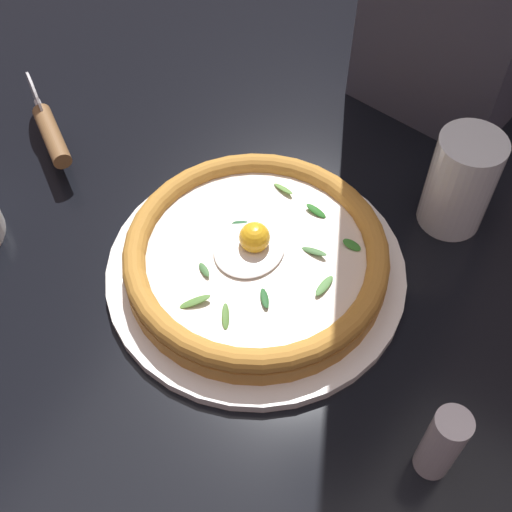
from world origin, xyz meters
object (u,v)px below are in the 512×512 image
(pizza, at_px, (256,256))
(drinking_glass, at_px, (458,188))
(pepper_shaker, at_px, (442,444))
(pizza_cutter, at_px, (48,126))

(pizza, relative_size, drinking_glass, 2.33)
(pizza, distance_m, drinking_glass, 0.23)
(pizza, xyz_separation_m, pepper_shaker, (0.10, 0.24, 0.01))
(drinking_glass, height_order, pepper_shaker, drinking_glass)
(drinking_glass, bearing_deg, pepper_shaker, 18.62)
(pizza, height_order, drinking_glass, drinking_glass)
(pizza_cutter, bearing_deg, drinking_glass, 107.82)
(drinking_glass, bearing_deg, pizza_cutter, -72.18)
(pizza, bearing_deg, pepper_shaker, 68.37)
(pizza, bearing_deg, pizza_cutter, -96.05)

